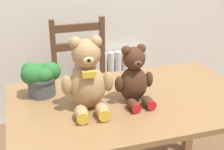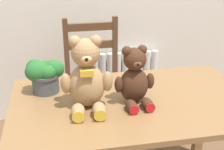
{
  "view_description": "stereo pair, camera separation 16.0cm",
  "coord_description": "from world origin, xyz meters",
  "px_view_note": "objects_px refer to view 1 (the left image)",
  "views": [
    {
      "loc": [
        -0.56,
        -1.02,
        1.52
      ],
      "look_at": [
        -0.12,
        0.39,
        0.89
      ],
      "focal_mm": 50.0,
      "sensor_mm": 36.0,
      "label": 1
    },
    {
      "loc": [
        -0.4,
        -1.06,
        1.52
      ],
      "look_at": [
        -0.12,
        0.39,
        0.89
      ],
      "focal_mm": 50.0,
      "sensor_mm": 36.0,
      "label": 2
    }
  ],
  "objects_px": {
    "teddy_bear_left": "(87,79)",
    "teddy_bear_right": "(134,78)",
    "potted_plant": "(40,77)",
    "wooden_chair_behind": "(83,83)"
  },
  "relations": [
    {
      "from": "teddy_bear_left",
      "to": "teddy_bear_right",
      "type": "height_order",
      "value": "teddy_bear_left"
    },
    {
      "from": "wooden_chair_behind",
      "to": "potted_plant",
      "type": "height_order",
      "value": "wooden_chair_behind"
    },
    {
      "from": "potted_plant",
      "to": "wooden_chair_behind",
      "type": "bearing_deg",
      "value": 59.72
    },
    {
      "from": "teddy_bear_left",
      "to": "teddy_bear_right",
      "type": "distance_m",
      "value": 0.25
    },
    {
      "from": "teddy_bear_left",
      "to": "potted_plant",
      "type": "xyz_separation_m",
      "value": [
        -0.21,
        0.22,
        -0.06
      ]
    },
    {
      "from": "wooden_chair_behind",
      "to": "teddy_bear_right",
      "type": "height_order",
      "value": "teddy_bear_right"
    },
    {
      "from": "teddy_bear_left",
      "to": "potted_plant",
      "type": "distance_m",
      "value": 0.31
    },
    {
      "from": "teddy_bear_right",
      "to": "wooden_chair_behind",
      "type": "bearing_deg",
      "value": -86.71
    },
    {
      "from": "teddy_bear_left",
      "to": "teddy_bear_right",
      "type": "bearing_deg",
      "value": -176.09
    },
    {
      "from": "teddy_bear_left",
      "to": "potted_plant",
      "type": "relative_size",
      "value": 1.74
    }
  ]
}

